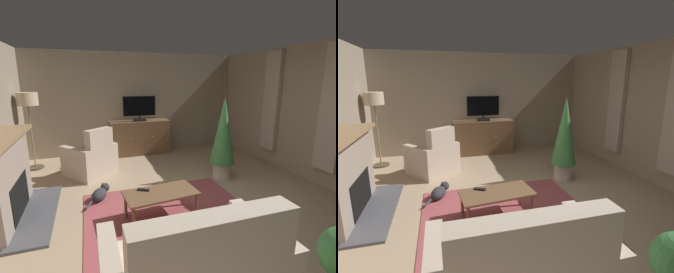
{
  "view_description": "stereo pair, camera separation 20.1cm",
  "coord_description": "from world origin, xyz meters",
  "views": [
    {
      "loc": [
        -1.33,
        -3.09,
        1.95
      ],
      "look_at": [
        -0.17,
        0.38,
        1.1
      ],
      "focal_mm": 26.08,
      "sensor_mm": 36.0,
      "label": 1
    },
    {
      "loc": [
        -1.14,
        -3.15,
        1.95
      ],
      "look_at": [
        -0.17,
        0.38,
        1.1
      ],
      "focal_mm": 26.08,
      "sensor_mm": 36.0,
      "label": 2
    }
  ],
  "objects": [
    {
      "name": "wall_back",
      "position": [
        0.0,
        3.54,
        1.33
      ],
      "size": [
        6.14,
        0.1,
        2.65
      ],
      "primitive_type": "cube",
      "color": "gray",
      "rests_on": "ground_plane"
    },
    {
      "name": "curtain_panel_far",
      "position": [
        2.71,
        1.5,
        1.46
      ],
      "size": [
        0.1,
        0.44,
        2.23
      ],
      "primitive_type": "cube",
      "color": "#B2A393"
    },
    {
      "name": "tv_cabinet",
      "position": [
        -0.03,
        3.19,
        0.43
      ],
      "size": [
        1.57,
        0.55,
        0.9
      ],
      "color": "#4A3523",
      "rests_on": "ground_plane"
    },
    {
      "name": "coffee_table",
      "position": [
        -0.42,
        -0.07,
        0.36
      ],
      "size": [
        1.06,
        0.61,
        0.41
      ],
      "color": "brown",
      "rests_on": "ground_plane"
    },
    {
      "name": "ground_plane",
      "position": [
        0.0,
        0.0,
        -0.02
      ],
      "size": [
        6.14,
        7.57,
        0.04
      ],
      "primitive_type": "cube",
      "color": "tan"
    },
    {
      "name": "floor_lamp",
      "position": [
        -2.51,
        2.79,
        1.4
      ],
      "size": [
        0.42,
        0.42,
        1.69
      ],
      "color": "#4C4233",
      "rests_on": "ground_plane"
    },
    {
      "name": "cat",
      "position": [
        -1.21,
        0.8,
        0.11
      ],
      "size": [
        0.42,
        0.59,
        0.23
      ],
      "color": "#2D2D33",
      "rests_on": "ground_plane"
    },
    {
      "name": "television",
      "position": [
        -0.03,
        3.13,
        1.24
      ],
      "size": [
        0.84,
        0.2,
        0.65
      ],
      "color": "black",
      "rests_on": "tv_cabinet"
    },
    {
      "name": "fireplace",
      "position": [
        -2.49,
        0.62,
        0.58
      ],
      "size": [
        0.87,
        1.74,
        1.22
      ],
      "color": "#4C4C51",
      "rests_on": "ground_plane"
    },
    {
      "name": "potted_plant_on_hearth_side",
      "position": [
        1.18,
        0.99,
        0.89
      ],
      "size": [
        0.49,
        0.49,
        1.65
      ],
      "color": "beige",
      "rests_on": "ground_plane"
    },
    {
      "name": "armchair_near_window",
      "position": [
        -1.31,
        2.0,
        0.33
      ],
      "size": [
        1.16,
        1.15,
        1.01
      ],
      "color": "#C6B29E",
      "rests_on": "ground_plane"
    },
    {
      "name": "tv_remote",
      "position": [
        -0.64,
        0.06,
        0.42
      ],
      "size": [
        0.17,
        0.13,
        0.02
      ],
      "primitive_type": "cube",
      "rotation": [
        0.0,
        0.0,
        5.76
      ],
      "color": "black",
      "rests_on": "coffee_table"
    },
    {
      "name": "rug_central",
      "position": [
        -0.27,
        -0.08,
        0.01
      ],
      "size": [
        2.42,
        2.2,
        0.01
      ],
      "primitive_type": "cube",
      "color": "#9E474C",
      "rests_on": "ground_plane"
    }
  ]
}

